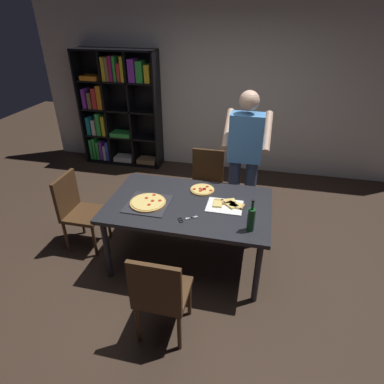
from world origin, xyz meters
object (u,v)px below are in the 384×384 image
(dining_table, at_px, (189,209))
(bookshelf, at_px, (118,109))
(chair_near_camera, at_px, (160,293))
(wine_bottle, at_px, (251,219))
(chair_far_side, at_px, (206,180))
(second_pizza_plain, at_px, (202,190))
(person_serving_pizza, at_px, (245,156))
(chair_left_end, at_px, (77,207))
(pepperoni_pizza_on_tray, at_px, (148,203))
(kitchen_scissors, at_px, (185,219))

(dining_table, height_order, bookshelf, bookshelf)
(chair_near_camera, bearing_deg, wine_bottle, 46.70)
(wine_bottle, bearing_deg, dining_table, 153.70)
(chair_far_side, xyz_separation_m, second_pizza_plain, (0.08, -0.72, 0.25))
(dining_table, height_order, person_serving_pizza, person_serving_pizza)
(chair_left_end, distance_m, pepperoni_pizza_on_tray, 0.96)
(wine_bottle, bearing_deg, bookshelf, 132.55)
(chair_far_side, bearing_deg, bookshelf, 143.13)
(kitchen_scissors, bearing_deg, chair_far_side, 91.28)
(dining_table, bearing_deg, chair_near_camera, -90.00)
(bookshelf, distance_m, pepperoni_pizza_on_tray, 2.88)
(chair_near_camera, xyz_separation_m, bookshelf, (-1.83, 3.39, 0.47))
(dining_table, relative_size, pepperoni_pizza_on_tray, 3.91)
(second_pizza_plain, bearing_deg, person_serving_pizza, 50.81)
(chair_far_side, distance_m, person_serving_pizza, 0.72)
(chair_left_end, distance_m, person_serving_pizza, 2.03)
(chair_left_end, xyz_separation_m, bookshelf, (-0.51, 2.38, 0.47))
(person_serving_pizza, bearing_deg, chair_left_end, -156.53)
(dining_table, relative_size, chair_far_side, 1.86)
(chair_far_side, distance_m, kitchen_scissors, 1.33)
(chair_near_camera, distance_m, person_serving_pizza, 1.92)
(bookshelf, distance_m, wine_bottle, 3.67)
(bookshelf, height_order, second_pizza_plain, bookshelf)
(dining_table, bearing_deg, person_serving_pizza, 58.20)
(pepperoni_pizza_on_tray, relative_size, wine_bottle, 1.36)
(chair_near_camera, xyz_separation_m, pepperoni_pizza_on_tray, (-0.40, 0.89, 0.25))
(bookshelf, bearing_deg, dining_table, -52.43)
(dining_table, distance_m, chair_left_end, 1.33)
(person_serving_pizza, distance_m, wine_bottle, 1.12)
(dining_table, height_order, second_pizza_plain, second_pizza_plain)
(chair_far_side, height_order, chair_left_end, same)
(chair_left_end, distance_m, wine_bottle, 2.03)
(dining_table, distance_m, wine_bottle, 0.75)
(chair_far_side, height_order, person_serving_pizza, person_serving_pizza)
(second_pizza_plain, bearing_deg, chair_far_side, 96.70)
(chair_far_side, distance_m, second_pizza_plain, 0.76)
(chair_far_side, xyz_separation_m, chair_left_end, (-1.32, -1.01, 0.00))
(dining_table, distance_m, second_pizza_plain, 0.31)
(pepperoni_pizza_on_tray, bearing_deg, kitchen_scissors, -23.25)
(chair_far_side, relative_size, person_serving_pizza, 0.51)
(dining_table, relative_size, bookshelf, 0.86)
(chair_far_side, bearing_deg, wine_bottle, -63.99)
(dining_table, distance_m, chair_near_camera, 1.02)
(person_serving_pizza, relative_size, kitchen_scissors, 9.19)
(bookshelf, distance_m, kitchen_scissors, 3.27)
(chair_near_camera, xyz_separation_m, kitchen_scissors, (0.03, 0.71, 0.24))
(chair_left_end, xyz_separation_m, person_serving_pizza, (1.81, 0.79, 0.49))
(dining_table, bearing_deg, bookshelf, 127.57)
(chair_left_end, height_order, second_pizza_plain, chair_left_end)
(kitchen_scissors, distance_m, second_pizza_plain, 0.59)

